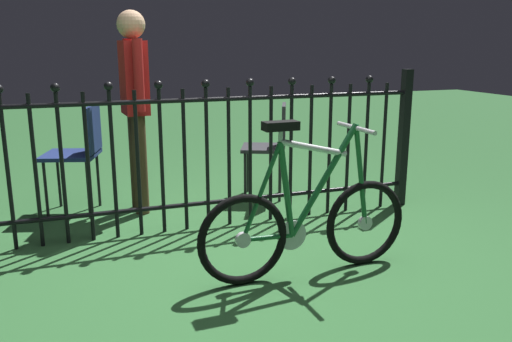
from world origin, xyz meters
The scene contains 6 objects.
ground_plane centered at (0.00, 0.00, 0.00)m, with size 20.00×20.00×0.00m, color #2E6231.
iron_fence centered at (-0.05, 0.82, 0.58)m, with size 3.44×0.07×1.15m.
bicycle centered at (0.33, -0.19, 0.32)m, with size 1.35×0.40×0.93m.
chair_navy centered at (-0.88, 1.51, 0.54)m, with size 0.51×0.51×0.87m.
chair_charcoal centered at (0.73, 1.41, 0.51)m, with size 0.50×0.49×0.84m.
person_visitor centered at (-0.44, 1.40, 0.95)m, with size 0.22×0.48×1.60m.
Camera 1 is at (-0.96, -2.88, 1.36)m, focal length 37.18 mm.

